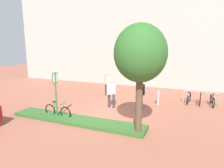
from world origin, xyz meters
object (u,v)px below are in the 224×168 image
Objects in this scene: person_shirt_white at (106,82)px; person_suited_navy at (141,92)px; tree_sidewalk at (140,54)px; bollard_steel at (158,98)px; bike_rack_cluster at (200,99)px; parking_sign_post at (56,89)px; person_shirt_blue at (111,92)px; bike_at_sign at (58,111)px.

person_suited_navy is at bearing -34.08° from person_shirt_white.
tree_sidewalk is 5.40m from bollard_steel.
tree_sidewalk is 7.39m from person_shirt_white.
person_shirt_white reaches higher than bike_rack_cluster.
tree_sidewalk is at bearing -78.20° from person_suited_navy.
parking_sign_post is at bearing -135.29° from bollard_steel.
tree_sidewalk reaches higher than bollard_steel.
tree_sidewalk reaches higher than parking_sign_post.
person_suited_navy is at bearing -147.32° from bike_rack_cluster.
person_shirt_blue is 1.00× the size of person_suited_navy.
parking_sign_post is 1.23m from bike_at_sign.
parking_sign_post reaches higher than bollard_steel.
bollard_steel reaches higher than bike_at_sign.
tree_sidewalk is 5.03× the size of bollard_steel.
bike_at_sign is 0.98× the size of person_shirt_white.
bollard_steel is 4.31m from person_shirt_white.
bike_at_sign is 6.19m from bollard_steel.
bike_rack_cluster is 5.80m from person_shirt_blue.
parking_sign_post reaches higher than person_suited_navy.
person_shirt_blue is 1.80m from person_suited_navy.
person_shirt_blue reaches higher than bike_rack_cluster.
bike_at_sign is at bearing -126.32° from person_shirt_blue.
tree_sidewalk is 2.63× the size of person_shirt_white.
bollard_steel is (4.48, 4.27, 0.10)m from bike_at_sign.
bollard_steel is 1.43m from person_suited_navy.
person_shirt_blue is (1.93, 2.63, 0.63)m from bike_at_sign.
person_suited_navy is (3.61, 3.26, 0.63)m from bike_at_sign.
person_suited_navy is (-3.36, -2.16, 0.63)m from bike_rack_cluster.
bike_at_sign is at bearing 111.28° from parking_sign_post.
bollard_steel is 3.07m from person_shirt_blue.
bike_at_sign is at bearing -93.85° from person_shirt_white.
tree_sidewalk is 4.33m from person_suited_navy.
parking_sign_post is (-4.31, 0.18, -1.77)m from tree_sidewalk.
bike_rack_cluster is at bearing 28.94° from person_shirt_blue.
person_suited_navy is (1.68, 0.63, 0.00)m from person_shirt_blue.
person_shirt_white is at bearing 86.71° from parking_sign_post.
bollard_steel is 0.52× the size of person_shirt_white.
person_shirt_white is at bearing 163.85° from bollard_steel.
bike_at_sign is 8.84m from bike_rack_cluster.
tree_sidewalk reaches higher than person_suited_navy.
person_shirt_white is (-6.61, 0.04, 0.63)m from bike_rack_cluster.
bike_at_sign is 4.91m from person_suited_navy.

